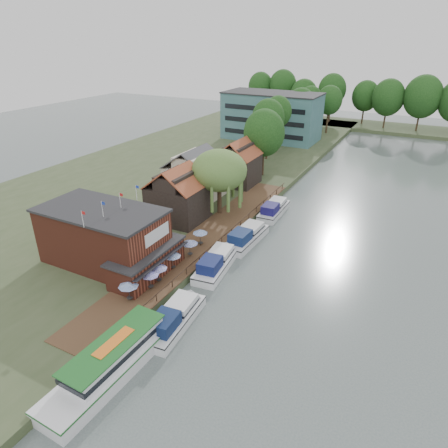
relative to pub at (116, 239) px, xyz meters
The scene contains 28 objects.
ground 14.79m from the pub, ahead, with size 260.00×260.00×0.00m, color #495554.
land_bank 39.61m from the pub, 113.96° to the left, with size 50.00×140.00×1.00m, color #384728.
quay_deck 13.04m from the pub, 61.39° to the left, with size 6.00×50.00×0.10m, color #47301E.
quay_rail 14.76m from the pub, 52.89° to the left, with size 0.20×49.00×1.00m, color black, non-canonical shape.
pub is the anchor object (origin of this frame).
hotel_block 71.49m from the pub, 96.43° to the left, with size 25.40×12.40×12.30m, color #38666B, non-canonical shape.
cottage_a 15.05m from the pub, 93.81° to the left, with size 8.60×7.60×8.50m, color black, non-canonical shape.
cottage_b 25.33m from the pub, 99.09° to the left, with size 9.60×8.60×8.50m, color beige, non-canonical shape.
cottage_c 34.01m from the pub, 90.00° to the left, with size 7.60×7.60×8.50m, color black, non-canonical shape.
willow 20.36m from the pub, 80.07° to the left, with size 8.60×8.60×10.43m, color #476B2D, non-canonical shape.
umbrella_0 8.34m from the pub, 40.74° to the right, with size 2.20×2.20×2.38m, color #1C439A, non-canonical shape.
umbrella_1 7.53m from the pub, 19.80° to the right, with size 2.11×2.11×2.38m, color #231C9B, non-canonical shape.
umbrella_2 7.18m from the pub, ahead, with size 2.17×2.17×2.38m, color navy, non-canonical shape.
umbrella_3 7.33m from the pub, 18.92° to the left, with size 2.17×2.17×2.38m, color navy, non-canonical shape.
umbrella_4 9.28m from the pub, 41.32° to the left, with size 2.19×2.19×2.38m, color navy, non-canonical shape.
umbrella_5 11.39m from the pub, 54.89° to the left, with size 2.07×2.07×2.38m, color #1C4B9C, non-canonical shape.
cruiser_0 13.45m from the pub, 24.11° to the right, with size 3.33×10.30×2.51m, color silver, non-canonical shape.
cruiser_1 12.60m from the pub, 30.53° to the left, with size 3.39×10.47×2.56m, color white, non-canonical shape.
cruiser_2 18.45m from the pub, 53.41° to the left, with size 3.43×10.59×2.60m, color silver, non-canonical shape.
cruiser_3 28.08m from the pub, 67.56° to the left, with size 3.26×10.07×2.45m, color silver, non-canonical shape.
tour_boat 17.26m from the pub, 51.43° to the right, with size 4.01×14.23×3.11m, color silver, non-canonical shape.
swan 15.79m from the pub, 51.17° to the right, with size 0.44×0.44×0.44m, color white.
bank_tree_0 41.25m from the pub, 87.03° to the left, with size 8.10×8.10×13.28m, color #143811, non-canonical shape.
bank_tree_1 52.43m from the pub, 91.74° to the left, with size 7.27×7.27×13.51m, color #143811, non-canonical shape.
bank_tree_2 58.88m from the pub, 91.73° to the left, with size 6.43×6.43×13.38m, color #143811, non-canonical shape.
bank_tree_3 78.04m from the pub, 91.69° to the left, with size 8.07×8.07×13.11m, color #143811, non-canonical shape.
bank_tree_4 85.17m from the pub, 87.47° to the left, with size 7.08×7.08×13.34m, color #143811, non-canonical shape.
bank_tree_5 94.62m from the pub, 92.68° to the left, with size 6.97×6.97×11.84m, color #143811, non-canonical shape.
Camera 1 is at (17.57, -32.85, 27.26)m, focal length 32.00 mm.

